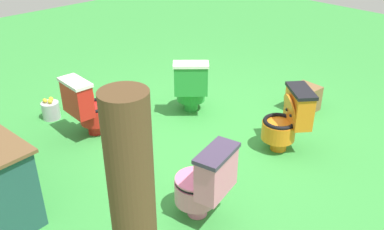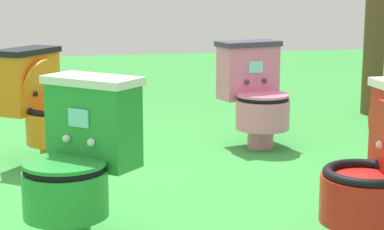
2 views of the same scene
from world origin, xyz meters
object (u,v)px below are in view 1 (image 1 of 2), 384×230
(toilet_red, at_px, (87,106))
(toilet_orange, at_px, (288,119))
(toilet_pink, at_px, (205,183))
(toilet_green, at_px, (191,86))
(lemon_bucket, at_px, (51,110))
(small_crate, at_px, (304,98))

(toilet_red, height_order, toilet_orange, same)
(toilet_pink, height_order, toilet_orange, same)
(toilet_green, relative_size, toilet_orange, 1.00)
(toilet_green, bearing_deg, toilet_pink, -87.06)
(toilet_orange, bearing_deg, toilet_green, 44.07)
(toilet_green, distance_m, toilet_red, 1.32)
(toilet_red, xyz_separation_m, toilet_pink, (-1.93, 0.04, -0.00))
(toilet_pink, bearing_deg, lemon_bucket, 77.98)
(lemon_bucket, bearing_deg, toilet_orange, -147.99)
(small_crate, bearing_deg, toilet_green, 48.84)
(small_crate, height_order, lemon_bucket, small_crate)
(toilet_red, relative_size, small_crate, 2.03)
(toilet_red, xyz_separation_m, small_crate, (-1.39, -2.37, -0.21))
(small_crate, bearing_deg, toilet_pink, 102.77)
(small_crate, distance_m, lemon_bucket, 3.26)
(small_crate, relative_size, lemon_bucket, 1.30)
(toilet_red, distance_m, toilet_orange, 2.27)
(toilet_green, relative_size, lemon_bucket, 2.63)
(toilet_pink, height_order, small_crate, toilet_pink)
(toilet_red, bearing_deg, lemon_bucket, -167.41)
(toilet_red, relative_size, toilet_pink, 1.00)
(toilet_red, distance_m, lemon_bucket, 0.76)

